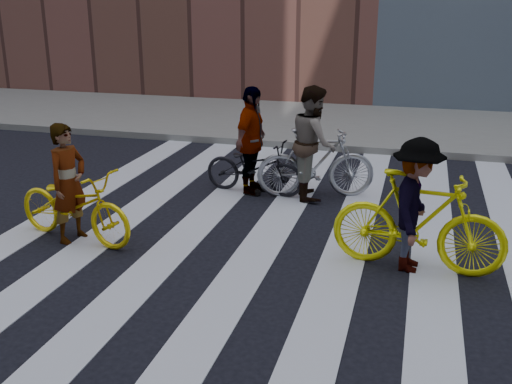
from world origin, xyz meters
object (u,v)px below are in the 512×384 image
at_px(bike_yellow_right, 418,222).
at_px(rider_left, 69,183).
at_px(bike_silver_mid, 316,163).
at_px(rider_rear, 251,141).
at_px(bike_dark_rear, 254,167).
at_px(rider_mid, 313,142).
at_px(bike_yellow_left, 74,205).
at_px(rider_right, 415,206).

height_order(bike_yellow_right, rider_left, rider_left).
relative_size(bike_silver_mid, rider_left, 1.19).
distance_m(bike_silver_mid, rider_rear, 1.12).
xyz_separation_m(bike_dark_rear, rider_rear, (-0.05, 0.00, 0.44)).
xyz_separation_m(rider_mid, rider_rear, (-1.02, -0.09, -0.02)).
relative_size(bike_yellow_left, rider_left, 1.19).
bearing_deg(rider_rear, bike_yellow_left, 152.63).
xyz_separation_m(bike_silver_mid, rider_left, (-2.84, -2.68, 0.23)).
xyz_separation_m(bike_silver_mid, rider_right, (1.60, -2.39, 0.24)).
height_order(bike_yellow_left, bike_silver_mid, bike_silver_mid).
distance_m(bike_yellow_left, bike_silver_mid, 3.87).
bearing_deg(bike_silver_mid, rider_left, 116.71).
height_order(bike_dark_rear, rider_left, rider_left).
bearing_deg(rider_rear, rider_right, -124.42).
bearing_deg(rider_left, bike_dark_rear, -22.18).
height_order(rider_left, rider_rear, rider_rear).
distance_m(bike_yellow_right, rider_left, 4.51).
bearing_deg(bike_dark_rear, rider_rear, 96.32).
bearing_deg(bike_yellow_right, bike_silver_mid, 39.92).
bearing_deg(bike_yellow_right, rider_mid, 40.73).
xyz_separation_m(bike_silver_mid, rider_mid, (-0.05, 0.00, 0.34)).
bearing_deg(bike_dark_rear, rider_left, 151.12).
height_order(bike_yellow_left, rider_right, rider_right).
bearing_deg(bike_silver_mid, bike_dark_rear, 78.34).
distance_m(bike_yellow_right, rider_mid, 2.95).
bearing_deg(rider_mid, bike_silver_mid, -106.57).
distance_m(rider_left, rider_right, 4.46).
xyz_separation_m(bike_yellow_left, bike_yellow_right, (4.45, 0.29, 0.11)).
distance_m(bike_yellow_left, rider_right, 4.42).
relative_size(bike_dark_rear, rider_left, 1.06).
bearing_deg(rider_rear, bike_silver_mid, -79.00).
relative_size(bike_dark_rear, rider_right, 1.05).
bearing_deg(bike_dark_rear, bike_yellow_left, 151.87).
xyz_separation_m(bike_dark_rear, rider_right, (2.62, -2.30, 0.36)).
height_order(bike_yellow_left, rider_mid, rider_mid).
height_order(bike_yellow_left, rider_rear, rider_rear).
bearing_deg(bike_yellow_left, rider_right, -73.24).
relative_size(bike_yellow_right, bike_dark_rear, 1.19).
xyz_separation_m(bike_yellow_right, rider_right, (-0.05, 0.00, 0.20)).
distance_m(rider_left, rider_mid, 3.87).
height_order(bike_yellow_right, rider_rear, rider_rear).
bearing_deg(rider_right, rider_mid, 39.92).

